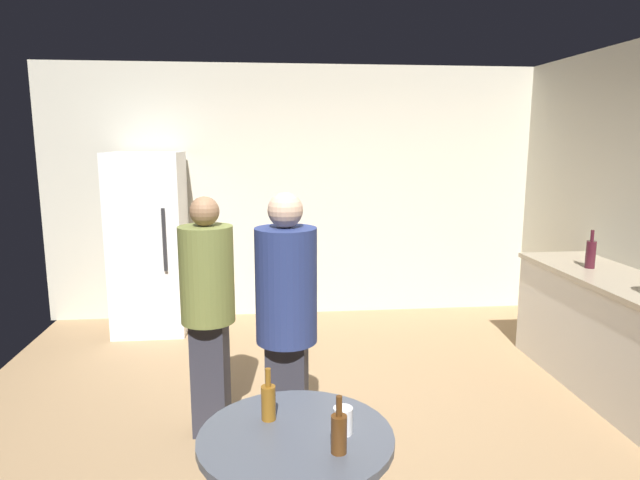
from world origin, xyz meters
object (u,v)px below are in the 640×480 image
(beer_bottle_amber, at_px, (268,401))
(person_in_navy_shirt, at_px, (287,315))
(refrigerator, at_px, (149,243))
(beer_bottle_brown, at_px, (339,432))
(person_in_olive_shirt, at_px, (208,300))
(plastic_cup_white, at_px, (343,420))
(wine_bottle_on_counter, at_px, (591,254))
(foreground_table, at_px, (296,458))

(beer_bottle_amber, xyz_separation_m, person_in_navy_shirt, (0.11, 0.74, 0.14))
(refrigerator, distance_m, beer_bottle_brown, 3.89)
(person_in_olive_shirt, bearing_deg, person_in_navy_shirt, 55.45)
(person_in_navy_shirt, bearing_deg, plastic_cup_white, 24.88)
(refrigerator, relative_size, person_in_navy_shirt, 1.10)
(wine_bottle_on_counter, xyz_separation_m, plastic_cup_white, (-2.29, -2.01, -0.23))
(person_in_navy_shirt, xyz_separation_m, person_in_olive_shirt, (-0.48, 0.48, -0.04))
(beer_bottle_brown, bearing_deg, beer_bottle_amber, 133.08)
(beer_bottle_brown, relative_size, person_in_navy_shirt, 0.14)
(foreground_table, bearing_deg, wine_bottle_on_counter, 38.84)
(foreground_table, xyz_separation_m, beer_bottle_amber, (-0.11, 0.13, 0.19))
(beer_bottle_brown, height_order, plastic_cup_white, beer_bottle_brown)
(wine_bottle_on_counter, relative_size, plastic_cup_white, 2.82)
(wine_bottle_on_counter, xyz_separation_m, beer_bottle_amber, (-2.59, -1.87, -0.20))
(wine_bottle_on_counter, distance_m, person_in_navy_shirt, 2.73)
(person_in_navy_shirt, bearing_deg, wine_bottle_on_counter, 127.26)
(wine_bottle_on_counter, xyz_separation_m, beer_bottle_brown, (-2.33, -2.15, -0.20))
(refrigerator, relative_size, person_in_olive_shirt, 1.14)
(beer_bottle_brown, bearing_deg, person_in_olive_shirt, 112.80)
(foreground_table, distance_m, person_in_navy_shirt, 0.93)
(beer_bottle_brown, xyz_separation_m, person_in_navy_shirt, (-0.15, 1.02, 0.14))
(beer_bottle_amber, bearing_deg, beer_bottle_brown, -46.92)
(beer_bottle_amber, bearing_deg, foreground_table, -51.27)
(wine_bottle_on_counter, xyz_separation_m, person_in_navy_shirt, (-2.48, -1.13, -0.06))
(plastic_cup_white, height_order, person_in_olive_shirt, person_in_olive_shirt)
(beer_bottle_amber, xyz_separation_m, beer_bottle_brown, (0.26, -0.28, 0.00))
(beer_bottle_brown, relative_size, person_in_olive_shirt, 0.15)
(wine_bottle_on_counter, height_order, beer_bottle_amber, wine_bottle_on_counter)
(beer_bottle_brown, relative_size, plastic_cup_white, 2.09)
(foreground_table, bearing_deg, plastic_cup_white, -2.76)
(person_in_navy_shirt, relative_size, person_in_olive_shirt, 1.04)
(refrigerator, relative_size, wine_bottle_on_counter, 5.81)
(beer_bottle_amber, xyz_separation_m, person_in_olive_shirt, (-0.37, 1.22, 0.10))
(wine_bottle_on_counter, height_order, foreground_table, wine_bottle_on_counter)
(wine_bottle_on_counter, relative_size, person_in_olive_shirt, 0.20)
(refrigerator, xyz_separation_m, beer_bottle_amber, (1.15, -3.35, -0.08))
(refrigerator, distance_m, beer_bottle_amber, 3.54)
(wine_bottle_on_counter, height_order, plastic_cup_white, wine_bottle_on_counter)
(beer_bottle_amber, relative_size, beer_bottle_brown, 1.00)
(foreground_table, xyz_separation_m, beer_bottle_brown, (0.16, -0.15, 0.19))
(person_in_navy_shirt, bearing_deg, person_in_olive_shirt, -122.48)
(foreground_table, xyz_separation_m, person_in_olive_shirt, (-0.47, 1.35, 0.29))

